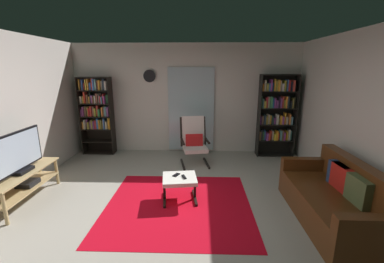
{
  "coord_description": "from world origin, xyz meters",
  "views": [
    {
      "loc": [
        0.34,
        -3.2,
        2.03
      ],
      "look_at": [
        0.2,
        1.14,
        0.94
      ],
      "focal_mm": 23.62,
      "sensor_mm": 36.0,
      "label": 1
    }
  ],
  "objects_px": {
    "bookshelf_near_tv": "(97,110)",
    "cell_phone": "(176,175)",
    "ottoman": "(180,181)",
    "wall_clock": "(149,76)",
    "tv_stand": "(25,182)",
    "television": "(19,153)",
    "tv_remote": "(184,177)",
    "lounge_armchair": "(194,140)",
    "bookshelf_near_sofa": "(276,112)",
    "leather_sofa": "(336,200)"
  },
  "relations": [
    {
      "from": "bookshelf_near_tv",
      "to": "cell_phone",
      "type": "height_order",
      "value": "bookshelf_near_tv"
    },
    {
      "from": "ottoman",
      "to": "cell_phone",
      "type": "height_order",
      "value": "cell_phone"
    },
    {
      "from": "tv_stand",
      "to": "television",
      "type": "xyz_separation_m",
      "value": [
        0.0,
        -0.01,
        0.47
      ]
    },
    {
      "from": "television",
      "to": "tv_remote",
      "type": "height_order",
      "value": "television"
    },
    {
      "from": "television",
      "to": "tv_remote",
      "type": "bearing_deg",
      "value": 2.35
    },
    {
      "from": "bookshelf_near_tv",
      "to": "tv_stand",
      "type": "bearing_deg",
      "value": -96.32
    },
    {
      "from": "leather_sofa",
      "to": "cell_phone",
      "type": "xyz_separation_m",
      "value": [
        -2.21,
        0.57,
        0.08
      ]
    },
    {
      "from": "tv_stand",
      "to": "leather_sofa",
      "type": "distance_m",
      "value": 4.57
    },
    {
      "from": "television",
      "to": "bookshelf_near_tv",
      "type": "xyz_separation_m",
      "value": [
        0.26,
        2.35,
        0.27
      ]
    },
    {
      "from": "wall_clock",
      "to": "tv_stand",
      "type": "bearing_deg",
      "value": -121.16
    },
    {
      "from": "leather_sofa",
      "to": "television",
      "type": "bearing_deg",
      "value": 175.13
    },
    {
      "from": "leather_sofa",
      "to": "tv_remote",
      "type": "height_order",
      "value": "leather_sofa"
    },
    {
      "from": "television",
      "to": "tv_stand",
      "type": "bearing_deg",
      "value": 101.56
    },
    {
      "from": "tv_stand",
      "to": "bookshelf_near_tv",
      "type": "bearing_deg",
      "value": 83.68
    },
    {
      "from": "bookshelf_near_tv",
      "to": "leather_sofa",
      "type": "height_order",
      "value": "bookshelf_near_tv"
    },
    {
      "from": "bookshelf_near_sofa",
      "to": "tv_remote",
      "type": "bearing_deg",
      "value": -132.11
    },
    {
      "from": "bookshelf_near_sofa",
      "to": "ottoman",
      "type": "height_order",
      "value": "bookshelf_near_sofa"
    },
    {
      "from": "bookshelf_near_tv",
      "to": "lounge_armchair",
      "type": "distance_m",
      "value": 2.47
    },
    {
      "from": "television",
      "to": "tv_remote",
      "type": "distance_m",
      "value": 2.5
    },
    {
      "from": "tv_stand",
      "to": "bookshelf_near_sofa",
      "type": "relative_size",
      "value": 0.7
    },
    {
      "from": "cell_phone",
      "to": "television",
      "type": "bearing_deg",
      "value": -149.18
    },
    {
      "from": "tv_remote",
      "to": "wall_clock",
      "type": "relative_size",
      "value": 0.5
    },
    {
      "from": "cell_phone",
      "to": "wall_clock",
      "type": "distance_m",
      "value": 2.88
    },
    {
      "from": "wall_clock",
      "to": "television",
      "type": "bearing_deg",
      "value": -121.01
    },
    {
      "from": "bookshelf_near_tv",
      "to": "ottoman",
      "type": "distance_m",
      "value": 3.18
    },
    {
      "from": "bookshelf_near_sofa",
      "to": "leather_sofa",
      "type": "relative_size",
      "value": 1.05
    },
    {
      "from": "ottoman",
      "to": "wall_clock",
      "type": "distance_m",
      "value": 2.99
    },
    {
      "from": "lounge_armchair",
      "to": "tv_remote",
      "type": "distance_m",
      "value": 1.63
    },
    {
      "from": "television",
      "to": "bookshelf_near_sofa",
      "type": "bearing_deg",
      "value": 27.41
    },
    {
      "from": "bookshelf_near_sofa",
      "to": "leather_sofa",
      "type": "bearing_deg",
      "value": -88.52
    },
    {
      "from": "television",
      "to": "leather_sofa",
      "type": "distance_m",
      "value": 4.59
    },
    {
      "from": "bookshelf_near_tv",
      "to": "wall_clock",
      "type": "bearing_deg",
      "value": 7.92
    },
    {
      "from": "tv_remote",
      "to": "bookshelf_near_tv",
      "type": "bearing_deg",
      "value": 114.14
    },
    {
      "from": "tv_stand",
      "to": "wall_clock",
      "type": "height_order",
      "value": "wall_clock"
    },
    {
      "from": "cell_phone",
      "to": "bookshelf_near_tv",
      "type": "bearing_deg",
      "value": 160.32
    },
    {
      "from": "bookshelf_near_tv",
      "to": "cell_phone",
      "type": "xyz_separation_m",
      "value": [
        2.09,
        -2.17,
        -0.67
      ]
    },
    {
      "from": "leather_sofa",
      "to": "tv_remote",
      "type": "bearing_deg",
      "value": 166.77
    },
    {
      "from": "tv_stand",
      "to": "leather_sofa",
      "type": "bearing_deg",
      "value": -5.0
    },
    {
      "from": "tv_stand",
      "to": "lounge_armchair",
      "type": "height_order",
      "value": "lounge_armchair"
    },
    {
      "from": "cell_phone",
      "to": "bookshelf_near_sofa",
      "type": "bearing_deg",
      "value": 71.44
    },
    {
      "from": "bookshelf_near_sofa",
      "to": "lounge_armchair",
      "type": "bearing_deg",
      "value": -162.5
    },
    {
      "from": "lounge_armchair",
      "to": "ottoman",
      "type": "xyz_separation_m",
      "value": [
        -0.18,
        -1.61,
        -0.21
      ]
    },
    {
      "from": "tv_stand",
      "to": "tv_remote",
      "type": "xyz_separation_m",
      "value": [
        2.47,
        0.09,
        0.08
      ]
    },
    {
      "from": "leather_sofa",
      "to": "bookshelf_near_tv",
      "type": "bearing_deg",
      "value": 147.5
    },
    {
      "from": "wall_clock",
      "to": "lounge_armchair",
      "type": "bearing_deg",
      "value": -36.73
    },
    {
      "from": "bookshelf_near_sofa",
      "to": "leather_sofa",
      "type": "distance_m",
      "value": 2.81
    },
    {
      "from": "bookshelf_near_sofa",
      "to": "ottoman",
      "type": "distance_m",
      "value": 3.12
    },
    {
      "from": "television",
      "to": "bookshelf_near_sofa",
      "type": "height_order",
      "value": "bookshelf_near_sofa"
    },
    {
      "from": "lounge_armchair",
      "to": "cell_phone",
      "type": "relative_size",
      "value": 7.3
    },
    {
      "from": "bookshelf_near_sofa",
      "to": "lounge_armchair",
      "type": "distance_m",
      "value": 2.05
    }
  ]
}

